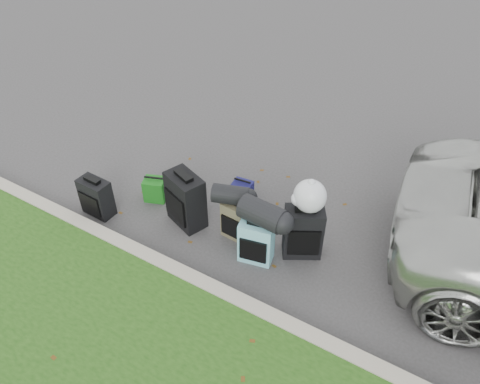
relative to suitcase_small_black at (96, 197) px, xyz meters
The scene contains 12 objects.
ground 2.02m from the suitcase_small_black, 18.07° to the left, with size 120.00×120.00×0.00m, color #383535.
curb 1.95m from the suitcase_small_black, 11.29° to the right, with size 120.00×0.18×0.15m, color #9E937F.
suitcase_small_black is the anchor object (origin of this frame).
suitcase_large_black_left 1.27m from the suitcase_small_black, 22.62° to the left, with size 0.53×0.32×0.76m, color black.
suitcase_olive 1.99m from the suitcase_small_black, 17.63° to the left, with size 0.39×0.25×0.54m, color #45402B.
suitcase_teal 2.33m from the suitcase_small_black, ahead, with size 0.41×0.25×0.59m, color #5C9BAD.
suitcase_large_black_right 2.85m from the suitcase_small_black, 15.42° to the left, with size 0.47×0.28×0.71m, color black.
tote_green 0.82m from the suitcase_small_black, 52.80° to the left, with size 0.30×0.24×0.34m, color #176516.
tote_navy 2.03m from the suitcase_small_black, 39.24° to the left, with size 0.27×0.22×0.29m, color #181752.
duffel_left 1.93m from the suitcase_small_black, 18.29° to the left, with size 0.25×0.25×0.46m, color black.
duffel_right 2.43m from the suitcase_small_black, ahead, with size 0.30×0.30×0.54m, color black.
trash_bag 2.94m from the suitcase_small_black, 16.17° to the left, with size 0.40×0.40×0.40m, color white.
Camera 1 is at (2.30, -3.81, 4.39)m, focal length 35.00 mm.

